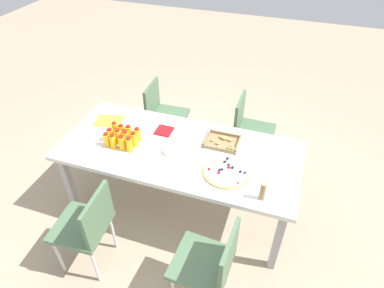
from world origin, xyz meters
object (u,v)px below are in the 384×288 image
chair_near_left (87,224)px  juice_bottle_4 (110,135)px  juice_bottle_0 (107,140)px  juice_bottle_7 (134,140)px  juice_bottle_6 (126,138)px  cardboard_tube (263,191)px  snack_tray (223,142)px  plate_stack (173,150)px  chair_far_left (162,112)px  juice_bottle_3 (129,145)px  juice_bottle_9 (122,132)px  fruit_pizza (226,171)px  juice_bottle_8 (115,129)px  juice_bottle_1 (113,142)px  juice_bottle_11 (138,135)px  juice_bottle_10 (129,133)px  party_table (179,154)px  juice_bottle_5 (118,137)px  chair_near_right (211,262)px  juice_bottle_2 (122,143)px  paper_folder (109,121)px  chair_far_right (249,127)px  napkin_stack (164,131)px

chair_near_left → juice_bottle_4: size_ratio=6.29×
juice_bottle_0 → juice_bottle_7: size_ratio=0.91×
juice_bottle_6 → cardboard_tube: size_ratio=0.91×
snack_tray → cardboard_tube: (0.43, -0.53, 0.06)m
plate_stack → chair_near_left: bearing=-119.0°
chair_far_left → juice_bottle_6: (0.05, -0.90, 0.31)m
juice_bottle_3 → juice_bottle_9: size_ratio=1.03×
chair_far_left → cardboard_tube: cardboard_tube is taller
juice_bottle_9 → fruit_pizza: size_ratio=0.37×
juice_bottle_8 → cardboard_tube: size_ratio=0.99×
juice_bottle_1 → juice_bottle_11: 0.22m
juice_bottle_10 → juice_bottle_11: size_ratio=1.09×
juice_bottle_11 → juice_bottle_8: bearing=-179.4°
juice_bottle_1 → chair_near_left: bearing=-82.7°
party_table → juice_bottle_3: juice_bottle_3 is taller
juice_bottle_8 → fruit_pizza: size_ratio=0.40×
juice_bottle_5 → plate_stack: 0.49m
chair_near_right → juice_bottle_6: juice_bottle_6 is taller
chair_near_left → juice_bottle_2: (-0.00, 0.65, 0.31)m
chair_near_right → fruit_pizza: chair_near_right is taller
chair_far_left → juice_bottle_6: juice_bottle_6 is taller
juice_bottle_7 → juice_bottle_0: bearing=-162.6°
paper_folder → chair_near_right: bearing=-36.8°
party_table → snack_tray: snack_tray is taller
juice_bottle_4 → fruit_pizza: size_ratio=0.35×
juice_bottle_3 → plate_stack: (0.35, 0.11, -0.05)m
party_table → juice_bottle_3: 0.44m
juice_bottle_5 → juice_bottle_2: bearing=-43.3°
juice_bottle_7 → cardboard_tube: 1.18m
juice_bottle_7 → plate_stack: 0.35m
plate_stack → juice_bottle_3: bearing=-162.3°
party_table → chair_far_left: 0.97m
snack_tray → juice_bottle_6: bearing=-161.0°
juice_bottle_5 → juice_bottle_10: 0.10m
chair_far_right → plate_stack: size_ratio=4.76×
juice_bottle_3 → juice_bottle_8: bearing=145.3°
juice_bottle_11 → cardboard_tube: size_ratio=0.91×
cardboard_tube → fruit_pizza: bearing=149.7°
party_table → juice_bottle_9: size_ratio=14.97×
party_table → cardboard_tube: 0.85m
juice_bottle_2 → napkin_stack: bearing=55.0°
chair_far_right → party_table: bearing=-28.9°
chair_near_left → juice_bottle_2: bearing=-3.5°
juice_bottle_1 → chair_far_left: bearing=88.2°
party_table → juice_bottle_9: juice_bottle_9 is taller
juice_bottle_0 → napkin_stack: bearing=41.4°
paper_folder → juice_bottle_7: bearing=-32.5°
party_table → juice_bottle_2: 0.50m
juice_bottle_8 → snack_tray: (0.94, 0.20, -0.06)m
chair_near_left → juice_bottle_0: 0.73m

